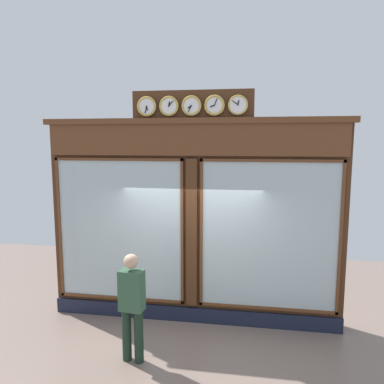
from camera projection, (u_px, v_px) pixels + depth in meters
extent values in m
cube|color=#4C2B16|center=(193.00, 224.00, 6.77)|extent=(5.36, 0.30, 3.64)
cube|color=#191E33|center=(192.00, 314.00, 6.83)|extent=(5.36, 0.08, 0.28)
cube|color=brown|center=(192.00, 140.00, 6.37)|extent=(5.25, 0.08, 0.55)
cube|color=brown|center=(192.00, 121.00, 6.34)|extent=(5.46, 0.20, 0.10)
cube|color=silver|center=(269.00, 236.00, 6.41)|extent=(2.33, 0.02, 2.59)
cube|color=brown|center=(271.00, 161.00, 6.21)|extent=(2.43, 0.04, 0.05)
cube|color=brown|center=(267.00, 308.00, 6.57)|extent=(2.43, 0.04, 0.05)
cube|color=brown|center=(341.00, 239.00, 6.20)|extent=(0.05, 0.04, 2.69)
cube|color=brown|center=(201.00, 234.00, 6.58)|extent=(0.05, 0.04, 2.69)
cube|color=silver|center=(120.00, 230.00, 6.84)|extent=(2.33, 0.02, 2.59)
cube|color=brown|center=(117.00, 159.00, 6.64)|extent=(2.43, 0.04, 0.05)
cube|color=brown|center=(121.00, 298.00, 7.00)|extent=(2.43, 0.04, 0.05)
cube|color=brown|center=(60.00, 228.00, 7.01)|extent=(0.05, 0.04, 2.69)
cube|color=brown|center=(182.00, 233.00, 6.63)|extent=(0.05, 0.04, 2.69)
cube|color=#4C2B16|center=(192.00, 233.00, 6.61)|extent=(0.20, 0.10, 2.69)
cube|color=#4C2B16|center=(192.00, 106.00, 6.35)|extent=(2.13, 0.06, 0.54)
cylinder|color=white|center=(238.00, 105.00, 6.15)|extent=(0.28, 0.02, 0.28)
torus|color=gold|center=(238.00, 105.00, 6.14)|extent=(0.34, 0.03, 0.34)
cube|color=black|center=(238.00, 103.00, 6.13)|extent=(0.03, 0.01, 0.08)
cube|color=black|center=(235.00, 103.00, 6.13)|extent=(0.10, 0.01, 0.08)
sphere|color=black|center=(238.00, 105.00, 6.13)|extent=(0.02, 0.02, 0.02)
cylinder|color=white|center=(214.00, 105.00, 6.21)|extent=(0.28, 0.02, 0.28)
torus|color=gold|center=(214.00, 105.00, 6.20)|extent=(0.35, 0.05, 0.35)
cube|color=black|center=(212.00, 106.00, 6.20)|extent=(0.08, 0.01, 0.04)
cube|color=black|center=(216.00, 102.00, 6.18)|extent=(0.06, 0.01, 0.11)
sphere|color=black|center=(214.00, 105.00, 6.19)|extent=(0.02, 0.02, 0.02)
cylinder|color=white|center=(191.00, 106.00, 6.27)|extent=(0.28, 0.02, 0.28)
torus|color=gold|center=(191.00, 106.00, 6.27)|extent=(0.35, 0.04, 0.35)
cube|color=black|center=(189.00, 107.00, 6.26)|extent=(0.07, 0.01, 0.06)
cube|color=black|center=(190.00, 109.00, 6.27)|extent=(0.07, 0.01, 0.11)
sphere|color=black|center=(191.00, 106.00, 6.25)|extent=(0.02, 0.02, 0.02)
cylinder|color=white|center=(169.00, 106.00, 6.33)|extent=(0.28, 0.02, 0.28)
torus|color=gold|center=(169.00, 106.00, 6.33)|extent=(0.35, 0.04, 0.35)
cube|color=black|center=(169.00, 104.00, 6.31)|extent=(0.04, 0.01, 0.08)
cube|color=black|center=(171.00, 103.00, 6.31)|extent=(0.09, 0.01, 0.09)
sphere|color=black|center=(169.00, 106.00, 6.32)|extent=(0.02, 0.02, 0.02)
cylinder|color=white|center=(147.00, 106.00, 6.39)|extent=(0.28, 0.02, 0.28)
torus|color=gold|center=(147.00, 106.00, 6.39)|extent=(0.35, 0.04, 0.35)
cube|color=black|center=(147.00, 108.00, 6.38)|extent=(0.03, 0.01, 0.08)
cube|color=black|center=(146.00, 110.00, 6.39)|extent=(0.04, 0.01, 0.12)
sphere|color=black|center=(146.00, 106.00, 6.38)|extent=(0.02, 0.02, 0.02)
cylinder|color=#1C2F21|center=(127.00, 335.00, 5.61)|extent=(0.14, 0.14, 0.82)
cylinder|color=#1C2F21|center=(139.00, 336.00, 5.55)|extent=(0.14, 0.14, 0.82)
cube|color=#33563D|center=(132.00, 290.00, 5.48)|extent=(0.38, 0.26, 0.62)
sphere|color=tan|center=(131.00, 261.00, 5.42)|extent=(0.22, 0.22, 0.22)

